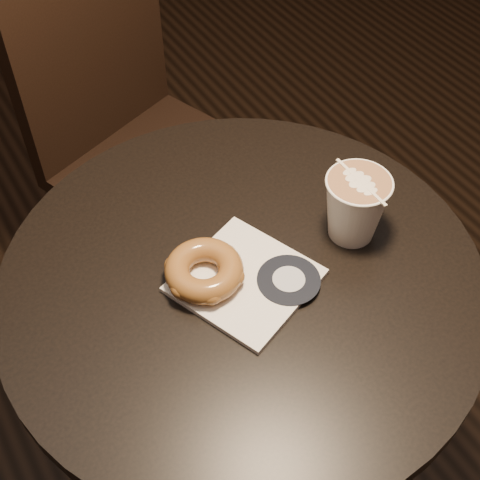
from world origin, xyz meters
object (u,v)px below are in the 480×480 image
at_px(chair, 127,115).
at_px(latte_cup, 355,208).
at_px(cafe_table, 242,348).
at_px(pastry_bag, 245,280).
at_px(doughnut, 204,270).

relative_size(chair, latte_cup, 9.49).
bearing_deg(cafe_table, pastry_bag, -105.48).
bearing_deg(latte_cup, doughnut, 171.79).
height_order(chair, latte_cup, chair).
bearing_deg(chair, latte_cup, -102.58).
distance_m(doughnut, latte_cup, 0.24).
height_order(doughnut, latte_cup, latte_cup).
bearing_deg(latte_cup, cafe_table, 174.27).
distance_m(pastry_bag, doughnut, 0.06).
bearing_deg(pastry_bag, cafe_table, 53.38).
bearing_deg(pastry_bag, doughnut, 126.25).
xyz_separation_m(cafe_table, chair, (0.09, 0.64, 0.01)).
xyz_separation_m(pastry_bag, doughnut, (-0.05, 0.03, 0.02)).
bearing_deg(doughnut, latte_cup, -8.21).
relative_size(cafe_table, doughnut, 6.77).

